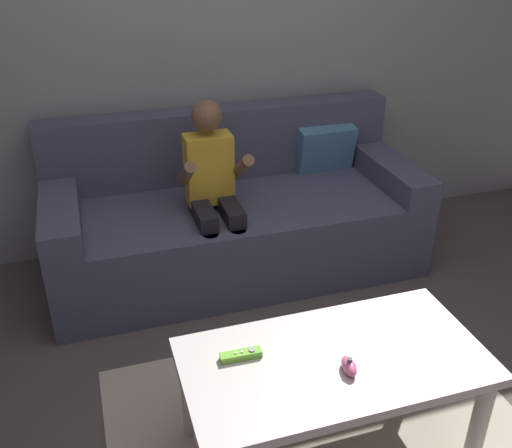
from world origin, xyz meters
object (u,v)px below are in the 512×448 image
object	(u,v)px
couch	(235,217)
coffee_table	(333,372)
game_remote_lime_near_edge	(241,355)
nunchuk_pink	(349,366)
person_seated_on_couch	(214,189)

from	to	relation	value
couch	coffee_table	bearing A→B (deg)	-91.07
coffee_table	game_remote_lime_near_edge	bearing A→B (deg)	163.14
coffee_table	game_remote_lime_near_edge	xyz separation A→B (m)	(-0.30, 0.09, 0.08)
nunchuk_pink	person_seated_on_couch	bearing A→B (deg)	96.80
couch	game_remote_lime_near_edge	xyz separation A→B (m)	(-0.32, -1.24, 0.15)
game_remote_lime_near_edge	nunchuk_pink	bearing A→B (deg)	-27.49
couch	nunchuk_pink	bearing A→B (deg)	-90.33
nunchuk_pink	game_remote_lime_near_edge	bearing A→B (deg)	152.51
game_remote_lime_near_edge	coffee_table	bearing A→B (deg)	-16.86
person_seated_on_couch	coffee_table	world-z (taller)	person_seated_on_couch
person_seated_on_couch	coffee_table	xyz separation A→B (m)	(0.13, -1.15, -0.20)
person_seated_on_couch	game_remote_lime_near_edge	xyz separation A→B (m)	(-0.17, -1.06, -0.12)
game_remote_lime_near_edge	person_seated_on_couch	bearing A→B (deg)	80.94
couch	nunchuk_pink	distance (m)	1.41
coffee_table	game_remote_lime_near_edge	size ratio (longest dim) A/B	7.23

